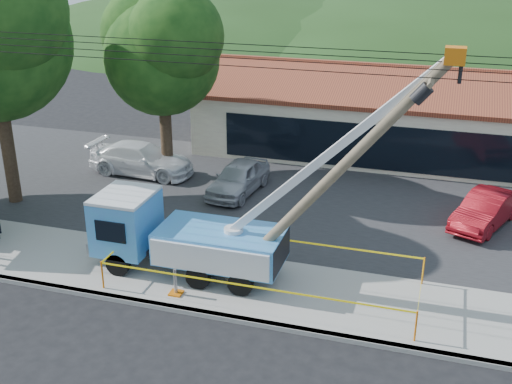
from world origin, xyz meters
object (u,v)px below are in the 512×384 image
at_px(leaning_pole, 340,170).
at_px(car_red, 483,228).
at_px(utility_truck, 185,233).
at_px(car_silver, 239,195).
at_px(car_white, 143,175).

distance_m(leaning_pole, car_red, 9.65).
xyz_separation_m(leaning_pole, car_red, (4.74, 7.11, -4.48)).
relative_size(utility_truck, car_silver, 2.75).
distance_m(utility_truck, leaning_pole, 5.93).
distance_m(car_silver, car_red, 10.48).
height_order(utility_truck, leaning_pole, utility_truck).
relative_size(utility_truck, car_red, 2.81).
distance_m(utility_truck, car_white, 10.23).
xyz_separation_m(utility_truck, car_red, (9.90, 6.94, -1.57)).
relative_size(car_silver, car_white, 0.81).
bearing_deg(car_white, car_silver, -97.84).
height_order(car_red, car_white, car_white).
height_order(car_silver, car_red, car_silver).
bearing_deg(car_silver, car_white, 175.84).
distance_m(leaning_pole, car_white, 14.54).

